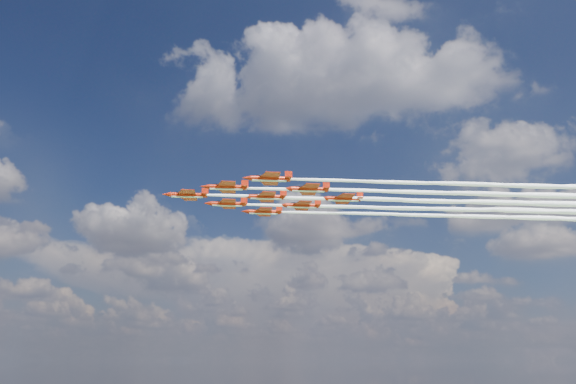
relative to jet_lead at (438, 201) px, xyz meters
name	(u,v)px	position (x,y,z in m)	size (l,w,h in m)	color
jet_lead	(438,201)	(0.00, 0.00, 0.00)	(131.49, 50.22, 2.88)	#A71B09
jet_row2_port	(487,194)	(12.04, -3.82, 0.00)	(131.49, 50.22, 2.88)	#A71B09
jet_row2_starb	(463,209)	(6.95, 10.55, 0.00)	(131.49, 50.22, 2.88)	#A71B09
jet_row3_port	(540,186)	(24.08, -7.63, 0.00)	(131.49, 50.22, 2.88)	#A71B09
jet_row3_centre	(511,203)	(18.99, 6.73, 0.00)	(131.49, 50.22, 2.88)	#A71B09
jet_row3_starb	(487,217)	(13.89, 21.10, 0.00)	(131.49, 50.22, 2.88)	#A71B09
jet_row4_port	(563,196)	(31.03, 2.92, 0.00)	(131.49, 50.22, 2.88)	#A71B09
jet_row4_starb	(533,211)	(25.94, 17.28, 0.00)	(131.49, 50.22, 2.88)	#A71B09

